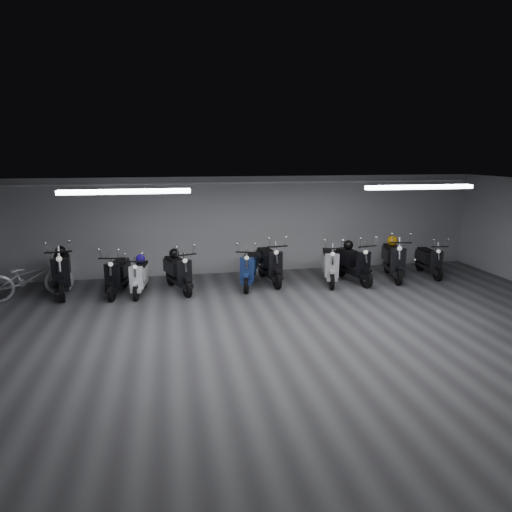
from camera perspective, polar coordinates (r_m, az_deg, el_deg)
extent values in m
cube|color=#3E3E41|center=(8.68, 4.72, -10.41)|extent=(14.00, 10.00, 0.01)
cube|color=gray|center=(8.00, 5.10, 8.41)|extent=(14.00, 10.00, 0.01)
cube|color=#9F9FA1|center=(13.02, -1.14, 3.97)|extent=(14.00, 0.01, 2.80)
cube|color=#9F9FA1|center=(4.01, 26.00, -18.93)|extent=(14.00, 0.01, 2.80)
cube|color=white|center=(8.72, -16.35, 7.89)|extent=(2.40, 0.18, 0.08)
cube|color=white|center=(10.13, 20.15, 8.26)|extent=(2.40, 0.18, 0.08)
cylinder|color=white|center=(12.80, -1.09, 9.32)|extent=(13.60, 0.05, 0.05)
imported|color=silver|center=(12.02, -27.04, -1.95)|extent=(2.08, 1.26, 1.27)
sphere|color=black|center=(12.24, -23.69, 0.63)|extent=(0.25, 0.25, 0.25)
sphere|color=black|center=(11.59, -10.42, 0.34)|extent=(0.25, 0.25, 0.25)
sphere|color=black|center=(12.51, 11.71, 1.39)|extent=(0.27, 0.27, 0.27)
sphere|color=#200C8D|center=(11.58, -14.55, -0.35)|extent=(0.23, 0.23, 0.23)
sphere|color=orange|center=(13.15, 17.01, 1.88)|extent=(0.29, 0.29, 0.29)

